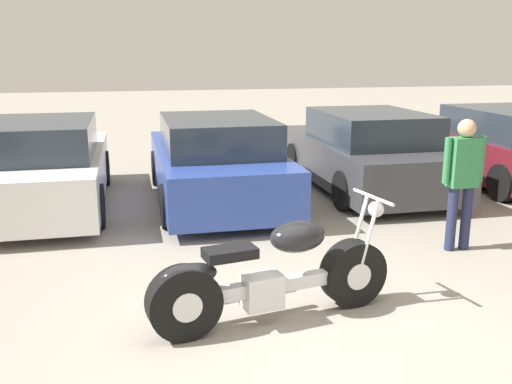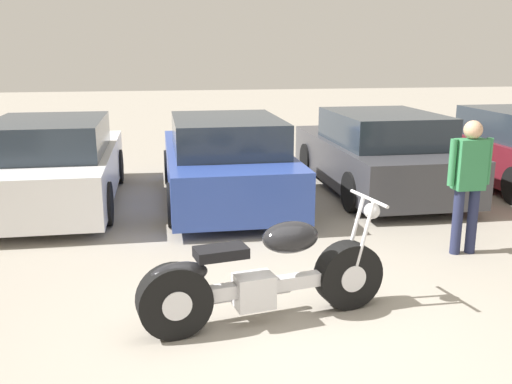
{
  "view_description": "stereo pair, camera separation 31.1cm",
  "coord_description": "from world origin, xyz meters",
  "px_view_note": "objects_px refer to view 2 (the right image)",
  "views": [
    {
      "loc": [
        -1.37,
        -4.12,
        2.35
      ],
      "look_at": [
        -0.06,
        1.71,
        0.85
      ],
      "focal_mm": 40.0,
      "sensor_mm": 36.0,
      "label": 1
    },
    {
      "loc": [
        -1.07,
        -4.18,
        2.35
      ],
      "look_at": [
        -0.06,
        1.71,
        0.85
      ],
      "focal_mm": 40.0,
      "sensor_mm": 36.0,
      "label": 2
    }
  ],
  "objects_px": {
    "parked_car_white": "(53,165)",
    "motorcycle": "(263,277)",
    "parked_car_dark_grey": "(378,154)",
    "parked_car_blue": "(225,162)",
    "person_standing": "(469,177)"
  },
  "relations": [
    {
      "from": "motorcycle",
      "to": "parked_car_dark_grey",
      "type": "bearing_deg",
      "value": 58.02
    },
    {
      "from": "motorcycle",
      "to": "person_standing",
      "type": "bearing_deg",
      "value": 26.34
    },
    {
      "from": "motorcycle",
      "to": "parked_car_white",
      "type": "distance_m",
      "value": 5.05
    },
    {
      "from": "parked_car_white",
      "to": "parked_car_blue",
      "type": "distance_m",
      "value": 2.64
    },
    {
      "from": "motorcycle",
      "to": "parked_car_blue",
      "type": "height_order",
      "value": "parked_car_blue"
    },
    {
      "from": "parked_car_blue",
      "to": "person_standing",
      "type": "relative_size",
      "value": 2.65
    },
    {
      "from": "parked_car_blue",
      "to": "parked_car_white",
      "type": "bearing_deg",
      "value": 175.72
    },
    {
      "from": "motorcycle",
      "to": "parked_car_white",
      "type": "xyz_separation_m",
      "value": [
        -2.47,
        4.39,
        0.22
      ]
    },
    {
      "from": "motorcycle",
      "to": "parked_car_dark_grey",
      "type": "distance_m",
      "value": 5.28
    },
    {
      "from": "parked_car_white",
      "to": "parked_car_dark_grey",
      "type": "relative_size",
      "value": 1.0
    },
    {
      "from": "parked_car_blue",
      "to": "person_standing",
      "type": "bearing_deg",
      "value": -49.38
    },
    {
      "from": "parked_car_white",
      "to": "motorcycle",
      "type": "bearing_deg",
      "value": -60.66
    },
    {
      "from": "person_standing",
      "to": "parked_car_white",
      "type": "bearing_deg",
      "value": 148.87
    },
    {
      "from": "parked_car_white",
      "to": "person_standing",
      "type": "height_order",
      "value": "person_standing"
    },
    {
      "from": "motorcycle",
      "to": "parked_car_white",
      "type": "relative_size",
      "value": 0.54
    }
  ]
}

